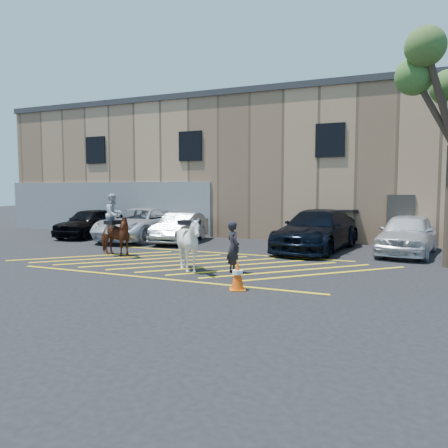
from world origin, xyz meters
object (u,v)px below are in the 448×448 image
at_px(car_white_pickup, 140,224).
at_px(saddled_white, 189,244).
at_px(handler, 233,247).
at_px(mounted_bay, 114,231).
at_px(car_white_suv, 407,234).
at_px(car_blue_suv, 317,230).
at_px(car_black_suv, 90,223).
at_px(traffic_cone, 238,275).
at_px(car_silver_sedan, 180,228).

distance_m(car_white_pickup, saddled_white, 8.52).
distance_m(handler, mounted_bay, 5.42).
bearing_deg(car_white_pickup, mounted_bay, -69.48).
bearing_deg(saddled_white, handler, 12.97).
bearing_deg(car_white_suv, car_blue_suv, -167.74).
distance_m(car_black_suv, handler, 11.80).
distance_m(car_white_suv, handler, 7.54).
distance_m(mounted_bay, traffic_cone, 6.95).
height_order(car_blue_suv, handler, car_blue_suv).
height_order(car_black_suv, car_blue_suv, car_blue_suv).
distance_m(car_blue_suv, car_white_suv, 3.33).
xyz_separation_m(mounted_bay, traffic_cone, (6.13, -3.23, -0.56)).
xyz_separation_m(car_white_pickup, handler, (7.18, -5.85, 0.01)).
bearing_deg(saddled_white, car_white_pickup, 133.84).
height_order(car_silver_sedan, handler, handler).
xyz_separation_m(car_silver_sedan, car_white_suv, (9.55, 0.21, 0.10)).
relative_size(car_white_pickup, car_blue_suv, 0.98).
xyz_separation_m(car_white_pickup, mounted_bay, (1.93, -4.52, 0.16)).
bearing_deg(car_blue_suv, car_black_suv, -173.48).
bearing_deg(saddled_white, mounted_bay, 157.73).
bearing_deg(mounted_bay, handler, -14.22).
bearing_deg(car_black_suv, car_white_suv, -4.29).
bearing_deg(car_silver_sedan, traffic_cone, -60.27).
distance_m(car_silver_sedan, car_blue_suv, 6.24).
bearing_deg(car_blue_suv, handler, -95.18).
distance_m(car_white_suv, traffic_cone, 8.71).
distance_m(car_black_suv, car_white_pickup, 3.04).
height_order(car_white_pickup, traffic_cone, car_white_pickup).
height_order(car_silver_sedan, car_white_suv, car_white_suv).
xyz_separation_m(car_silver_sedan, traffic_cone, (5.83, -7.65, -0.30)).
height_order(car_blue_suv, car_white_suv, car_blue_suv).
bearing_deg(car_black_suv, handler, -34.55).
bearing_deg(traffic_cone, car_white_pickup, 136.15).
bearing_deg(car_silver_sedan, car_black_suv, 170.72).
relative_size(car_silver_sedan, mounted_bay, 1.79).
distance_m(car_blue_suv, saddled_white, 6.51).
xyz_separation_m(car_silver_sedan, saddled_white, (3.67, -6.04, 0.16)).
height_order(car_white_suv, handler, same).
relative_size(car_blue_suv, handler, 3.64).
xyz_separation_m(car_black_suv, car_blue_suv, (11.51, -0.22, 0.07)).
bearing_deg(car_silver_sedan, car_white_suv, -6.31).
xyz_separation_m(car_blue_suv, handler, (-1.29, -5.68, -0.04)).
height_order(saddled_white, traffic_cone, saddled_white).
xyz_separation_m(car_black_suv, saddled_white, (8.94, -6.20, 0.10)).
xyz_separation_m(car_white_pickup, traffic_cone, (8.06, -7.74, -0.39)).
bearing_deg(traffic_cone, handler, 114.99).
relative_size(car_white_suv, handler, 2.94).
bearing_deg(handler, traffic_cone, 158.93).
height_order(car_blue_suv, traffic_cone, car_blue_suv).
xyz_separation_m(car_blue_suv, saddled_white, (-2.57, -5.98, 0.02)).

